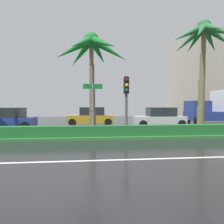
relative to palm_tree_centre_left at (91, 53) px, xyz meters
The scene contains 12 objects.
ground_plane 5.37m from the palm_tree_centre_left, 107.10° to the left, with size 90.00×42.00×0.10m, color black.
near_lane_divider_stripe 7.73m from the palm_tree_centre_left, 93.82° to the right, with size 81.00×0.14×0.01m, color white.
median_strip 5.10m from the palm_tree_centre_left, 147.17° to the left, with size 85.50×4.00×0.15m, color #2D6B33.
median_hedge 4.86m from the palm_tree_centre_left, 108.43° to the right, with size 76.50×0.70×0.60m.
palm_tree_centre_left is the anchor object (origin of this frame).
palm_tree_centre 7.48m from the palm_tree_centre_left, ahead, with size 4.52×4.55×7.44m.
traffic_signal_median_right 3.44m from the palm_tree_centre_left, 25.17° to the right, with size 0.28×0.43×3.47m.
street_name_sign 3.29m from the palm_tree_centre_left, 86.65° to the right, with size 1.10×0.08×3.00m.
car_in_traffic_leading 8.85m from the palm_tree_centre_left, 148.61° to the left, with size 4.30×2.02×1.72m.
car_in_traffic_second 8.23m from the palm_tree_centre_left, 90.27° to the left, with size 4.30×2.02×1.72m.
car_in_traffic_third 8.56m from the palm_tree_centre_left, 36.69° to the left, with size 4.30×2.02×1.72m.
box_truck_lead 15.50m from the palm_tree_centre_left, 28.91° to the left, with size 6.40×2.64×3.46m.
Camera 1 is at (0.33, -5.00, 1.91)m, focal length 32.75 mm.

